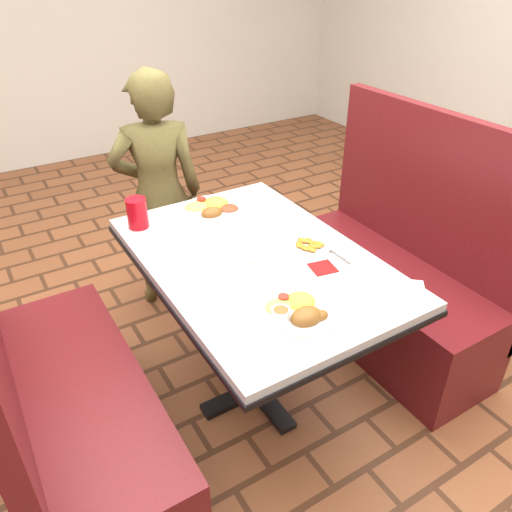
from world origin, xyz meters
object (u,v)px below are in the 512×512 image
Objects in this scene: near_dinner_plate at (299,307)px; red_tumbler at (137,213)px; far_dinner_plate at (212,206)px; booth_bench_left at (70,413)px; booth_bench_right at (390,283)px; plantain_plate at (308,246)px; dining_table at (256,276)px; diner_person at (159,195)px.

near_dinner_plate is 1.93× the size of red_tumbler.
far_dinner_plate is 2.24× the size of red_tumbler.
near_dinner_plate is at bearing -27.76° from booth_bench_left.
near_dinner_plate is at bearing -156.18° from booth_bench_right.
plantain_plate is at bearing -70.48° from far_dinner_plate.
far_dinner_plate is at bearing 85.72° from dining_table.
far_dinner_plate is at bearing 82.86° from near_dinner_plate.
booth_bench_right is at bearing 147.68° from diner_person.
diner_person reaches higher than red_tumbler.
dining_table is 0.45m from far_dinner_plate.
booth_bench_right reaches higher than far_dinner_plate.
red_tumbler is (-0.24, 0.85, 0.04)m from near_dinner_plate.
far_dinner_plate is at bearing 150.44° from booth_bench_right.
diner_person is (-0.04, 0.93, 0.00)m from dining_table.
booth_bench_left is 4.07× the size of far_dinner_plate.
plantain_plate is (0.21, -0.06, 0.11)m from dining_table.
booth_bench_left is at bearing 152.24° from near_dinner_plate.
red_tumbler reaches higher than dining_table.
diner_person is 4.45× the size of far_dinner_plate.
diner_person is 1.31m from near_dinner_plate.
booth_bench_right is at bearing 6.05° from plantain_plate.
plantain_plate is 1.31× the size of red_tumbler.
far_dinner_plate is at bearing 27.60° from booth_bench_left.
diner_person reaches higher than near_dinner_plate.
booth_bench_left is at bearing -152.40° from far_dinner_plate.
diner_person is 1.02m from plantain_plate.
diner_person reaches higher than booth_bench_right.
booth_bench_right is at bearing 0.00° from booth_bench_left.
plantain_plate is at bearing -3.55° from booth_bench_left.
diner_person is at bearing 92.67° from dining_table.
near_dinner_plate is (-0.07, -0.38, 0.12)m from dining_table.
near_dinner_plate is at bearing -100.34° from dining_table.
plantain_plate is at bearing -173.95° from booth_bench_right.
booth_bench_left is 1.00× the size of booth_bench_right.
dining_table is 0.93m from diner_person.
red_tumbler is (0.49, 0.47, 0.49)m from booth_bench_left.
booth_bench_left is 9.11× the size of red_tumbler.
booth_bench_left is (-0.80, 0.00, -0.32)m from dining_table.
plantain_plate is at bearing 119.69° from diner_person.
dining_table is at bearing -94.28° from far_dinner_plate.
near_dinner_plate is (0.73, -0.38, 0.45)m from booth_bench_left.
booth_bench_right is 6.97× the size of plantain_plate.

